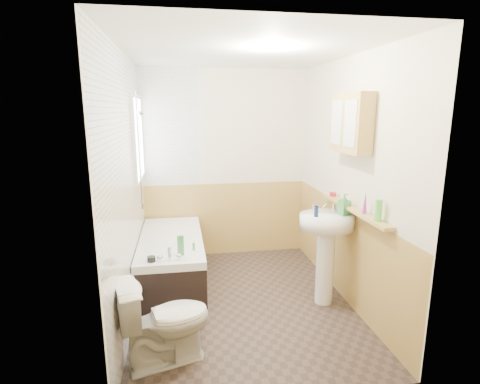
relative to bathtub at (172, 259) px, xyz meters
name	(u,v)px	position (x,y,z in m)	size (l,w,h in m)	color
floor	(242,301)	(0.73, -0.58, -0.29)	(2.80, 2.80, 0.00)	#2F2521
ceiling	(243,51)	(0.73, -0.58, 2.21)	(2.80, 2.80, 0.00)	white
wall_back	(225,165)	(0.73, 0.83, 0.96)	(2.20, 0.02, 2.50)	beige
wall_front	(281,230)	(0.73, -1.99, 0.96)	(2.20, 0.02, 2.50)	beige
wall_left	(126,189)	(-0.38, -0.58, 0.96)	(0.02, 2.80, 2.50)	beige
wall_right	(349,182)	(1.84, -0.58, 0.96)	(0.02, 2.80, 2.50)	beige
wainscot_right	(342,251)	(1.82, -0.58, 0.21)	(0.01, 2.80, 1.00)	tan
wainscot_front	(277,336)	(0.73, -1.97, 0.21)	(2.20, 0.01, 1.00)	tan
wainscot_back	(226,219)	(0.73, 0.81, 0.21)	(2.20, 0.01, 1.00)	tan
tile_cladding_left	(128,189)	(-0.36, -0.58, 0.96)	(0.01, 2.80, 2.50)	white
tile_return_back	(169,128)	(0.00, 0.81, 1.46)	(0.75, 0.01, 1.50)	white
window	(139,139)	(-0.33, 0.37, 1.36)	(0.03, 0.79, 0.99)	white
bathtub	(172,259)	(0.00, 0.00, 0.00)	(0.70, 1.59, 0.70)	black
shower_riser	(139,143)	(-0.31, 0.16, 1.33)	(0.11, 0.09, 1.31)	silver
toilet	(165,321)	(-0.03, -1.42, 0.06)	(0.40, 0.72, 0.71)	white
sink	(326,240)	(1.57, -0.72, 0.39)	(0.56, 0.45, 1.08)	white
pine_shelf	(352,209)	(1.77, -0.84, 0.75)	(0.10, 1.34, 0.03)	tan
medicine_cabinet	(350,123)	(1.74, -0.74, 1.56)	(0.16, 0.62, 0.56)	tan
foam_can	(378,210)	(1.77, -1.31, 0.86)	(0.06, 0.06, 0.19)	#59C647
green_bottle	(365,202)	(1.77, -1.08, 0.87)	(0.04, 0.04, 0.21)	purple
black_jar	(333,194)	(1.77, -0.36, 0.79)	(0.07, 0.07, 0.05)	maroon
soap_bottle	(344,210)	(1.72, -0.76, 0.72)	(0.10, 0.22, 0.10)	#388447
clear_bottle	(316,211)	(1.42, -0.79, 0.72)	(0.04, 0.04, 0.11)	navy
blue_gel	(181,245)	(0.11, -0.57, 0.37)	(0.06, 0.04, 0.21)	#388447
cream_jar	(151,259)	(-0.17, -0.69, 0.29)	(0.08, 0.08, 0.05)	black
orange_bottle	(194,247)	(0.24, -0.45, 0.31)	(0.03, 0.03, 0.08)	#388447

